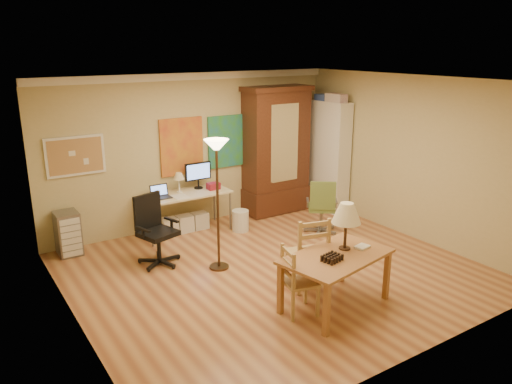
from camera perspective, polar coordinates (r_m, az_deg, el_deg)
floor at (r=7.34m, az=2.09°, el=-8.99°), size 5.50×5.50×0.00m
crown_molding at (r=8.76m, az=-7.28°, el=12.99°), size 5.50×0.08×0.12m
corkboard at (r=8.24m, az=-19.94°, el=3.90°), size 0.90×0.04×0.62m
art_panel_left at (r=8.81m, az=-8.49°, el=5.15°), size 0.80×0.04×1.00m
art_panel_right at (r=9.22m, az=-3.39°, el=5.80°), size 0.75×0.04×0.95m
dining_table at (r=6.24m, az=9.60°, el=-5.76°), size 1.51×1.08×1.29m
ladder_chair_back at (r=6.71m, az=6.01°, el=-7.16°), size 0.57×0.55×1.02m
ladder_chair_left at (r=6.13m, az=4.79°, el=-10.27°), size 0.46×0.48×0.86m
torchiere_lamp at (r=6.94m, az=-4.50°, el=2.93°), size 0.35×0.35×1.91m
computer_desk at (r=8.75m, az=-8.03°, el=-1.82°), size 1.56×0.68×1.18m
office_chair_black at (r=7.61m, az=-11.22°, el=-6.04°), size 0.65×0.65×1.05m
office_chair_green at (r=8.73m, az=7.46°, el=-3.04°), size 0.61×0.62×0.97m
drawer_cart at (r=8.29m, az=-20.68°, el=-4.46°), size 0.34×0.41×0.69m
armoire at (r=9.61m, az=2.26°, el=3.85°), size 1.32×0.63×2.43m
bookshelf at (r=9.82m, az=8.40°, el=4.00°), size 0.32×0.85×2.13m
wastebin at (r=8.78m, az=-1.80°, el=-3.28°), size 0.30×0.30×0.37m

